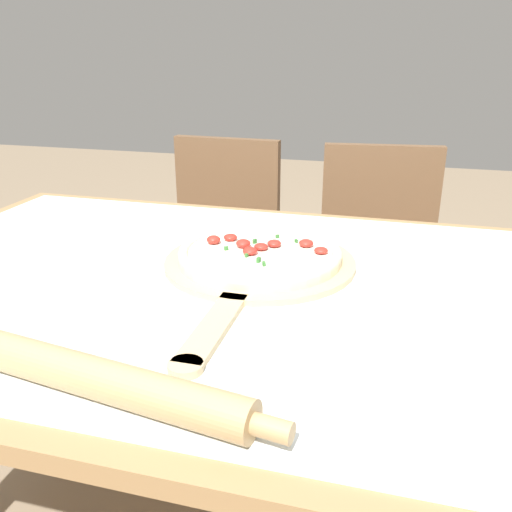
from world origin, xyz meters
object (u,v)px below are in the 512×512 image
object	(u,v)px
pizza	(260,253)
chair_left	(220,249)
pizza_peel	(257,266)
chair_right	(377,264)
rolling_pin	(107,381)

from	to	relation	value
pizza	chair_left	xyz separation A→B (m)	(-0.34, 0.72, -0.28)
pizza_peel	pizza	world-z (taller)	pizza
chair_left	chair_right	size ratio (longest dim) A/B	1.00
pizza	chair_right	xyz separation A→B (m)	(0.21, 0.72, -0.28)
pizza_peel	chair_right	bearing A→B (deg)	74.33
rolling_pin	pizza	bearing A→B (deg)	81.83
pizza_peel	rolling_pin	xyz separation A→B (m)	(-0.07, -0.45, 0.02)
chair_right	chair_left	bearing A→B (deg)	173.66
pizza_peel	chair_left	world-z (taller)	chair_left
pizza	rolling_pin	world-z (taller)	rolling_pin
rolling_pin	chair_right	xyz separation A→B (m)	(0.28, 1.20, -0.28)
chair_left	chair_right	world-z (taller)	same
pizza_peel	pizza	distance (m)	0.03
rolling_pin	chair_left	world-z (taller)	chair_left
chair_right	pizza_peel	bearing A→B (deg)	-111.96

